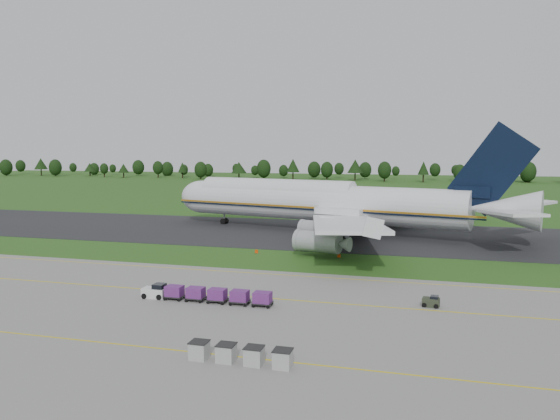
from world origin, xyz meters
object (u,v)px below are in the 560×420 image
(edge_markers, at_px, (297,254))
(baggage_train, at_px, (204,294))
(aircraft, at_px, (326,202))
(uld_row, at_px, (240,354))
(utility_cart, at_px, (431,302))

(edge_markers, bearing_deg, baggage_train, -97.42)
(baggage_train, distance_m, edge_markers, 29.92)
(aircraft, distance_m, uld_row, 72.18)
(uld_row, xyz_separation_m, edge_markers, (-6.13, 45.61, -0.53))
(utility_cart, height_order, uld_row, uld_row)
(utility_cart, bearing_deg, baggage_train, -169.33)
(baggage_train, bearing_deg, edge_markers, 82.58)
(utility_cart, bearing_deg, aircraft, 112.60)
(aircraft, relative_size, edge_markers, 5.52)
(aircraft, height_order, edge_markers, aircraft)
(baggage_train, relative_size, uld_row, 1.81)
(utility_cart, distance_m, edge_markers, 32.74)
(aircraft, relative_size, utility_cart, 41.02)
(edge_markers, bearing_deg, utility_cart, -49.60)
(utility_cart, relative_size, edge_markers, 0.13)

